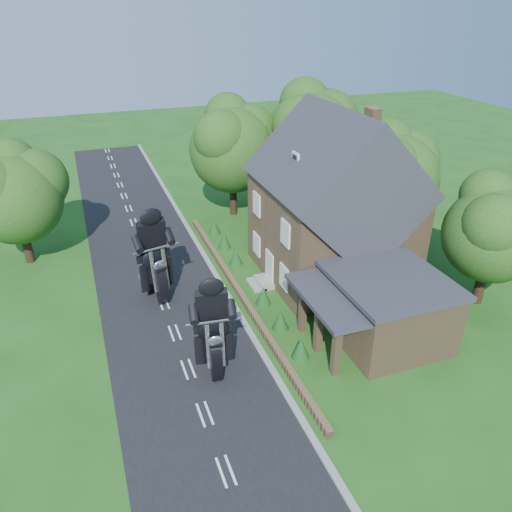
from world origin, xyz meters
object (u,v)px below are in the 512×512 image
object	(u,v)px
annex	(383,306)
motorcycle_follow	(157,285)
house	(334,208)
motorcycle_lead	(214,358)
garden_wall	(241,295)

from	to	relation	value
annex	motorcycle_follow	size ratio (longest dim) A/B	3.90
house	annex	world-z (taller)	house
house	motorcycle_lead	size ratio (longest dim) A/B	6.26
garden_wall	motorcycle_lead	size ratio (longest dim) A/B	13.46
motorcycle_lead	motorcycle_follow	distance (m)	7.33
garden_wall	annex	xyz separation A→B (m)	(5.57, -5.80, 1.57)
garden_wall	annex	bearing A→B (deg)	-46.16
house	annex	xyz separation A→B (m)	(-0.62, -6.80, -2.58)
garden_wall	house	size ratio (longest dim) A/B	2.15
garden_wall	motorcycle_lead	distance (m)	6.38
garden_wall	annex	world-z (taller)	annex
annex	motorcycle_lead	xyz separation A→B (m)	(-8.72, 0.28, -1.01)
motorcycle_lead	motorcycle_follow	bearing A→B (deg)	-72.66
house	motorcycle_follow	bearing A→B (deg)	176.33
motorcycle_follow	house	bearing A→B (deg)	163.82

